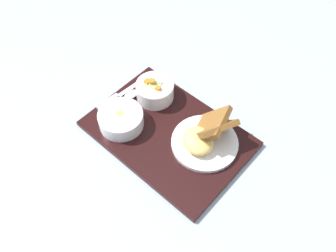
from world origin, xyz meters
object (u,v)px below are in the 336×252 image
(bowl_soup, at_px, (121,119))
(spoon, at_px, (126,98))
(bowl_salad, at_px, (155,90))
(plate_main, at_px, (205,137))
(knife, at_px, (115,98))

(bowl_soup, distance_m, spoon, 0.10)
(bowl_salad, relative_size, spoon, 0.77)
(bowl_soup, xyz_separation_m, plate_main, (0.22, 0.10, -0.00))
(knife, xyz_separation_m, spoon, (0.03, 0.02, 0.00))
(plate_main, bearing_deg, bowl_soup, -155.10)
(bowl_salad, bearing_deg, plate_main, -10.03)
(bowl_salad, xyz_separation_m, knife, (-0.09, -0.09, -0.03))
(bowl_salad, relative_size, plate_main, 0.61)
(plate_main, xyz_separation_m, spoon, (-0.28, -0.03, -0.02))
(plate_main, relative_size, knife, 0.96)
(bowl_soup, height_order, knife, bowl_soup)
(bowl_salad, xyz_separation_m, spoon, (-0.06, -0.07, -0.03))
(bowl_soup, relative_size, knife, 0.66)
(plate_main, height_order, spoon, plate_main)
(plate_main, bearing_deg, knife, -171.11)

